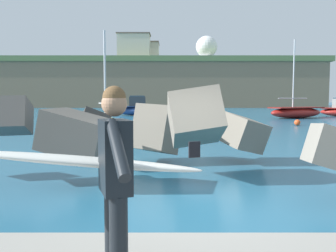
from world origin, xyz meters
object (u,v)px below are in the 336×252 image
Objects in this scene: boat_mid_centre at (296,112)px; mooring_buoy_middle at (297,123)px; surfer_with_board at (108,173)px; boat_mid_left at (140,109)px; station_building_central at (150,53)px; station_building_west at (133,47)px; radar_dome at (206,51)px; boat_near_right at (107,125)px.

boat_mid_centre is 17.68× the size of mooring_buoy_middle.
surfer_with_board is 37.32m from boat_mid_left.
station_building_central is at bearing 92.66° from surfer_with_board.
boat_mid_centre reaches higher than surfer_with_board.
station_building_central is (3.61, 7.15, -0.51)m from station_building_west.
station_building_west is (-5.07, 44.39, 13.74)m from boat_mid_left.
surfer_with_board is 97.85m from radar_dome.
radar_dome is 24.06m from station_building_west.
boat_mid_centre is 0.97× the size of station_building_west.
surfer_with_board is at bearing -84.59° from station_building_west.
station_building_central reaches higher than surfer_with_board.
boat_mid_left is 13.98× the size of mooring_buoy_middle.
station_building_west is at bearing -142.88° from radar_dome.
mooring_buoy_middle is (12.54, -15.22, -0.54)m from boat_mid_left.
radar_dome is 1.18× the size of station_building_central.
boat_mid_centre is at bearing 70.16° from mooring_buoy_middle.
radar_dome is (14.10, 58.90, 14.87)m from boat_mid_left.
boat_near_right is 0.69× the size of radar_dome.
surfer_with_board is 0.34× the size of boat_mid_left.
mooring_buoy_middle is at bearing -91.21° from radar_dome.
station_building_central is (-15.56, -7.36, -1.64)m from radar_dome.
surfer_with_board is 0.26× the size of station_building_west.
surfer_with_board is at bearing -87.34° from station_building_central.
boat_mid_centre is (16.30, 15.25, 0.16)m from boat_near_right.
boat_mid_centre is at bearing -72.95° from station_building_central.
mooring_buoy_middle is at bearing 65.83° from surfer_with_board.
boat_mid_left is 16.96m from boat_mid_centre.
radar_dome is 17.29m from station_building_central.
radar_dome is at bearing 25.32° from station_building_central.
station_building_central is at bearing -154.68° from radar_dome.
radar_dome reaches higher than mooring_buoy_middle.
radar_dome is at bearing 83.21° from surfer_with_board.
mooring_buoy_middle is at bearing -73.55° from station_building_west.
surfer_with_board is 16.74m from boat_near_right.
radar_dome reaches higher than station_building_central.
boat_near_right is 13.10× the size of mooring_buoy_middle.
mooring_buoy_middle is 69.58m from station_building_central.
station_building_west is at bearing -116.79° from station_building_central.
surfer_with_board is 4.75× the size of mooring_buoy_middle.
surfer_with_board is 83.03m from station_building_west.
boat_mid_centre is (16.04, -5.51, -0.14)m from boat_mid_left.
mooring_buoy_middle is 0.05× the size of radar_dome.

